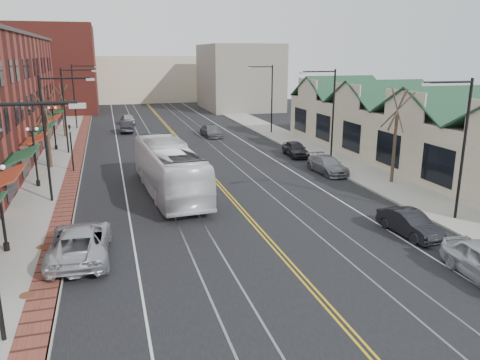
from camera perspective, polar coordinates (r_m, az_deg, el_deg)
ground at (r=19.57m, az=9.53°, el=-13.82°), size 160.00×160.00×0.00m
sidewalk_left at (r=36.84m, az=-22.11°, el=-0.68°), size 4.00×120.00×0.15m
sidewalk_right at (r=41.51m, az=12.85°, el=1.75°), size 4.00×120.00×0.15m
building_right at (r=44.26m, az=19.89°, el=4.99°), size 8.00×36.00×4.60m
backdrop_left at (r=85.81m, az=-21.99°, el=12.45°), size 14.00×18.00×14.00m
backdrop_mid at (r=100.78m, az=-11.75°, el=12.02°), size 22.00×14.00×9.00m
backdrop_right at (r=83.59m, az=-0.13°, el=12.44°), size 12.00×16.00×11.00m
streetlight_l_0 at (r=16.34m, az=-27.26°, el=-2.14°), size 3.33×0.25×8.00m
streetlight_l_1 at (r=31.85m, az=-21.97°, el=6.13°), size 3.33×0.25×8.00m
streetlight_l_2 at (r=47.69m, az=-20.14°, el=8.95°), size 3.33×0.25×8.00m
streetlight_l_3 at (r=63.61m, az=-19.22°, el=10.35°), size 3.33×0.25×8.00m
streetlight_r_0 at (r=28.72m, az=25.09°, el=4.93°), size 3.33×0.25×8.00m
streetlight_r_1 at (r=42.01m, az=10.78°, el=8.88°), size 3.33×0.25×8.00m
streetlight_r_2 at (r=56.71m, az=3.49°, el=10.67°), size 3.33×0.25×8.00m
lamppost_l_1 at (r=24.99m, az=-27.07°, el=-3.33°), size 0.84×0.28×4.27m
lamppost_l_2 at (r=36.46m, az=-23.68°, el=2.45°), size 0.84×0.28×4.27m
lamppost_l_3 at (r=50.16m, az=-21.71°, el=5.80°), size 0.84×0.28×4.27m
tree_left_near at (r=42.07m, az=-22.46°, el=5.93°), size 1.78×1.37×6.48m
tree_left_far at (r=57.90m, az=-20.80°, el=8.08°), size 1.66×1.28×6.02m
tree_right_mid at (r=36.05m, az=18.42°, el=5.33°), size 1.90×1.46×6.93m
manhole_mid at (r=20.87m, az=-24.51°, el=-12.64°), size 0.60×0.60×0.02m
manhole_far at (r=25.38m, az=-22.95°, el=-7.50°), size 0.60×0.60×0.02m
traffic_signal at (r=40.10m, az=-19.89°, el=4.09°), size 0.18×0.15×3.80m
transit_bus at (r=32.44m, az=-8.63°, el=1.32°), size 3.83×12.79×3.51m
parked_suv at (r=23.49m, az=-18.92°, el=-7.18°), size 2.94×5.97×1.63m
parked_car_b at (r=26.63m, az=19.99°, el=-4.99°), size 1.76×4.12×1.32m
parked_car_c at (r=38.62m, az=10.62°, el=1.81°), size 2.16×4.79×1.36m
parked_car_d at (r=44.61m, az=6.79°, el=3.78°), size 1.96×4.27×1.42m
distant_car_left at (r=59.82m, az=-13.62°, el=6.34°), size 1.75×4.38×1.41m
distant_car_right at (r=55.26m, az=-3.52°, el=6.00°), size 2.15×4.75×1.35m
distant_car_far at (r=66.84m, az=-13.58°, el=7.23°), size 2.07×4.33×1.43m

